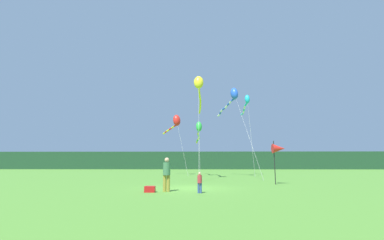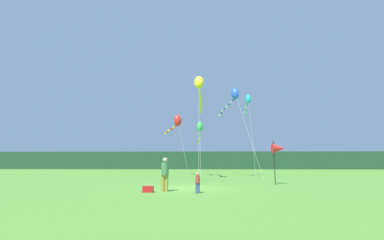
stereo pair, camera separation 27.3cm
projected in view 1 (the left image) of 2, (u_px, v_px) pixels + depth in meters
ground_plane at (190, 188)px, 15.87m from camera, size 120.00×120.00×0.00m
distant_treeline at (196, 160)px, 60.59m from camera, size 108.00×2.69×4.06m
person_adult at (167, 172)px, 14.14m from camera, size 0.40×0.40×1.83m
person_child at (200, 181)px, 13.35m from camera, size 0.23×0.23×1.07m
cooler_box at (150, 189)px, 13.71m from camera, size 0.55×0.40×0.32m
banner_flag_pole at (278, 149)px, 18.93m from camera, size 0.90×0.70×3.15m
kite_cyan at (246, 102)px, 32.26m from camera, size 0.67×5.62×9.93m
kite_green at (199, 129)px, 31.02m from camera, size 0.77×6.93×6.46m
kite_red at (176, 121)px, 33.03m from camera, size 3.69×4.97×7.74m
kite_yellow at (199, 87)px, 25.90m from camera, size 0.95×9.53×10.08m
kite_blue at (233, 96)px, 29.59m from camera, size 3.32×9.43×10.16m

